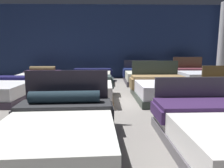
% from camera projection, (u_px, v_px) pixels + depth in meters
% --- Properties ---
extents(ground_plane, '(18.00, 18.00, 0.02)m').
position_uv_depth(ground_plane, '(123.00, 98.00, 5.94)').
color(ground_plane, gray).
extents(showroom_back_wall, '(18.00, 0.06, 3.50)m').
position_uv_depth(showroom_back_wall, '(117.00, 42.00, 10.12)').
color(showroom_back_wall, navy).
rests_on(showroom_back_wall, ground_plane).
extents(bed_1, '(1.66, 2.14, 1.00)m').
position_uv_depth(bed_1, '(59.00, 131.00, 2.87)').
color(bed_1, '#312936').
rests_on(bed_1, ground_plane).
extents(bed_2, '(1.58, 2.14, 0.88)m').
position_uv_depth(bed_2, '(222.00, 132.00, 2.84)').
color(bed_2, '#545056').
rests_on(bed_2, ground_plane).
extents(bed_4, '(1.69, 2.04, 0.57)m').
position_uv_depth(bed_4, '(1.00, 91.00, 5.71)').
color(bed_4, '#322738').
rests_on(bed_4, ground_plane).
extents(bed_5, '(1.69, 2.08, 0.59)m').
position_uv_depth(bed_5, '(84.00, 90.00, 5.71)').
color(bed_5, '#95734C').
rests_on(bed_5, ground_plane).
extents(bed_6, '(1.68, 2.07, 1.02)m').
position_uv_depth(bed_6, '(163.00, 89.00, 5.80)').
color(bed_6, '#2A352D').
rests_on(bed_6, ground_plane).
extents(bed_8, '(1.65, 2.10, 0.65)m').
position_uv_depth(bed_8, '(39.00, 78.00, 8.61)').
color(bed_8, '#262B2C').
rests_on(bed_8, ground_plane).
extents(bed_9, '(1.76, 2.00, 0.55)m').
position_uv_depth(bed_9, '(91.00, 77.00, 8.68)').
color(bed_9, brown).
rests_on(bed_9, ground_plane).
extents(bed_10, '(1.70, 2.17, 0.89)m').
position_uv_depth(bed_10, '(144.00, 77.00, 8.74)').
color(bed_10, '#322E39').
rests_on(bed_10, ground_plane).
extents(bed_11, '(1.55, 2.12, 1.04)m').
position_uv_depth(bed_11, '(195.00, 76.00, 8.86)').
color(bed_11, brown).
rests_on(bed_11, ground_plane).
extents(support_pillar, '(0.34, 0.34, 3.50)m').
position_uv_depth(support_pillar, '(222.00, 42.00, 9.61)').
color(support_pillar, silver).
rests_on(support_pillar, ground_plane).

